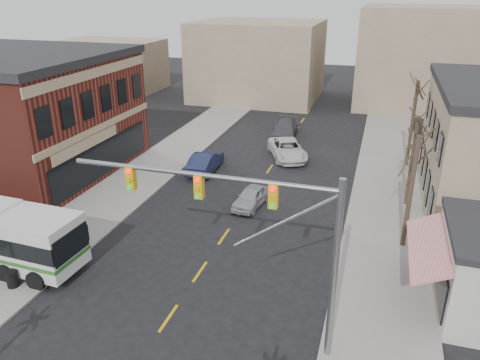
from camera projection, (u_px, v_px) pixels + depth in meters
name	position (u px, v px, depth m)	size (l,w,h in m)	color
ground	(149.00, 348.00, 19.97)	(160.00, 160.00, 0.00)	black
sidewalk_west	(157.00, 165.00, 40.16)	(5.00, 60.00, 0.12)	gray
sidewalk_east	(387.00, 191.00, 35.04)	(5.00, 60.00, 0.12)	gray
tree_east_a	(410.00, 193.00, 26.39)	(0.28, 0.28, 6.75)	#382B21
tree_east_b	(412.00, 162.00, 31.69)	(0.28, 0.28, 6.30)	#382B21
tree_east_c	(412.00, 124.00, 38.52)	(0.28, 0.28, 7.20)	#382B21
traffic_signal_mast	(260.00, 222.00, 18.18)	(11.11, 0.30, 8.00)	gray
trash_bin	(12.00, 279.00, 23.71)	(0.60, 0.60, 0.88)	black
car_a	(251.00, 197.00, 32.60)	(1.61, 3.99, 1.36)	#9C9CA0
car_b	(205.00, 162.00, 38.59)	(1.76, 5.03, 1.66)	#1C2346
car_c	(287.00, 149.00, 41.61)	(2.67, 5.80, 1.61)	silver
car_d	(285.00, 129.00, 47.65)	(2.24, 5.52, 1.60)	#46474C
pedestrian_near	(24.00, 258.00, 24.64)	(0.65, 0.43, 1.78)	#544543
pedestrian_far	(43.00, 220.00, 28.82)	(0.78, 0.61, 1.61)	#384162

